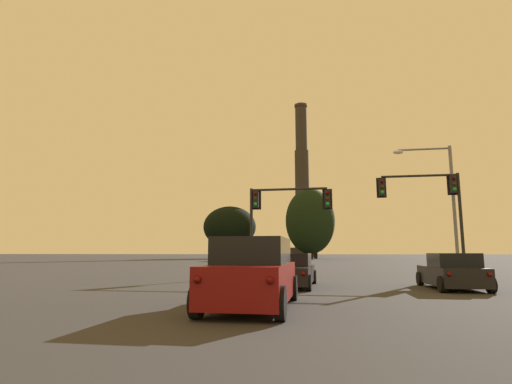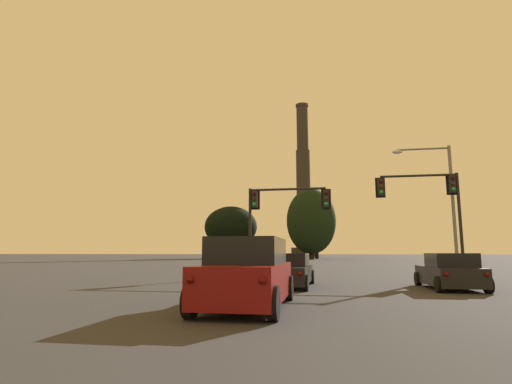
% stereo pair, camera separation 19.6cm
% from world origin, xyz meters
% --- Properties ---
extents(sedan_left_lane_front, '(2.12, 4.75, 1.43)m').
position_xyz_m(sedan_left_lane_front, '(-3.04, 16.48, 0.67)').
color(sedan_left_lane_front, black).
rests_on(sedan_left_lane_front, ground_plane).
extents(suv_left_lane_second, '(2.10, 4.91, 1.86)m').
position_xyz_m(suv_left_lane_second, '(-3.51, 9.62, 0.90)').
color(suv_left_lane_second, maroon).
rests_on(suv_left_lane_second, ground_plane).
extents(hatchback_right_lane_front, '(1.95, 4.12, 1.44)m').
position_xyz_m(hatchback_right_lane_front, '(3.48, 16.33, 0.66)').
color(hatchback_right_lane_front, black).
rests_on(hatchback_right_lane_front, ground_plane).
extents(traffic_light_overhead_left, '(5.10, 0.50, 5.37)m').
position_xyz_m(traffic_light_overhead_left, '(-4.25, 22.78, 4.10)').
color(traffic_light_overhead_left, black).
rests_on(traffic_light_overhead_left, ground_plane).
extents(traffic_light_overhead_right, '(4.86, 0.50, 6.13)m').
position_xyz_m(traffic_light_overhead_right, '(4.82, 23.70, 4.66)').
color(traffic_light_overhead_right, black).
rests_on(traffic_light_overhead_right, ground_plane).
extents(street_lamp, '(3.54, 0.36, 8.11)m').
position_xyz_m(street_lamp, '(5.80, 24.93, 5.05)').
color(street_lamp, slate).
rests_on(street_lamp, ground_plane).
extents(smokestack, '(7.82, 7.82, 46.59)m').
position_xyz_m(smokestack, '(-7.43, 117.32, 18.30)').
color(smokestack, '#2B2722').
rests_on(smokestack, ground_plane).
extents(treeline_far_right, '(10.52, 9.47, 15.14)m').
position_xyz_m(treeline_far_right, '(-4.30, 85.26, 8.11)').
color(treeline_far_right, black).
rests_on(treeline_far_right, ground_plane).
extents(treeline_far_left, '(12.47, 11.23, 12.26)m').
position_xyz_m(treeline_far_left, '(-23.39, 91.03, 7.39)').
color(treeline_far_left, black).
rests_on(treeline_far_left, ground_plane).
extents(treeline_right_mid, '(8.50, 7.65, 11.70)m').
position_xyz_m(treeline_right_mid, '(-3.39, 92.27, 7.09)').
color(treeline_right_mid, black).
rests_on(treeline_right_mid, ground_plane).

